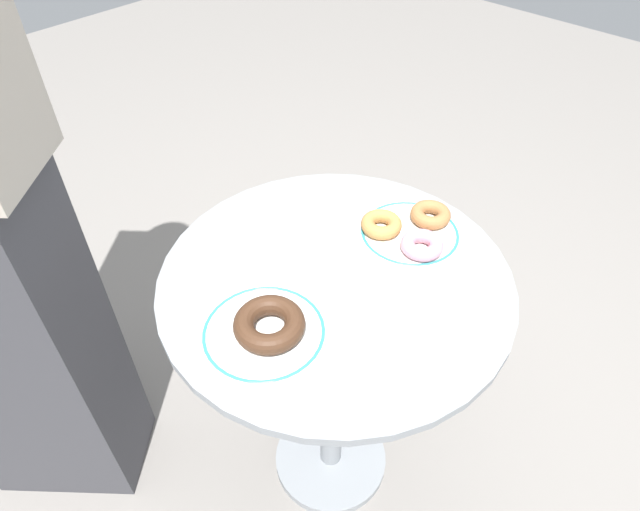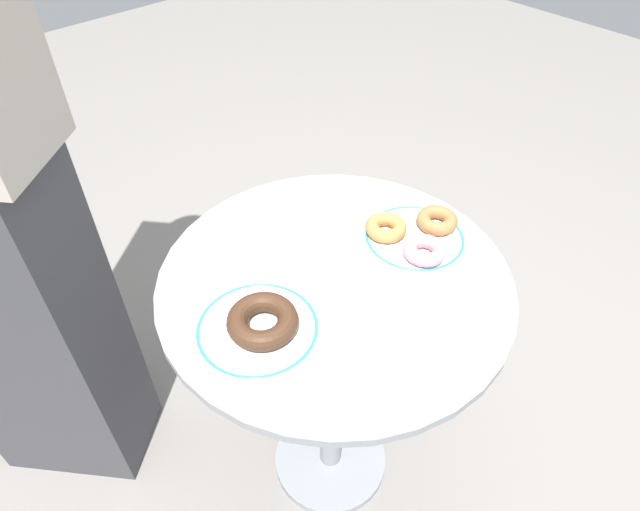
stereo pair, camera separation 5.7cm
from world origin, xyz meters
name	(u,v)px [view 2 (the right image)]	position (x,y,z in m)	size (l,w,h in m)	color
ground_plane	(330,462)	(0.00, 0.00, -0.01)	(7.00, 7.00, 0.02)	gray
cafe_table	(333,343)	(0.00, 0.00, 0.52)	(0.66, 0.66, 0.72)	gray
plate_left	(258,329)	(-0.18, -0.01, 0.72)	(0.21, 0.21, 0.01)	white
plate_right	(414,238)	(0.18, -0.03, 0.72)	(0.20, 0.20, 0.01)	white
donut_chocolate	(262,321)	(-0.18, -0.01, 0.74)	(0.12, 0.12, 0.03)	#422819
donut_cinnamon	(437,220)	(0.24, -0.04, 0.74)	(0.08, 0.08, 0.03)	#A36B3D
donut_old_fashioned	(386,228)	(0.15, 0.01, 0.74)	(0.08, 0.08, 0.03)	#BC7F42
donut_pink_frosted	(425,250)	(0.15, -0.08, 0.74)	(0.08, 0.08, 0.03)	pink
paper_napkin	(374,341)	(-0.06, -0.15, 0.72)	(0.14, 0.12, 0.01)	white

